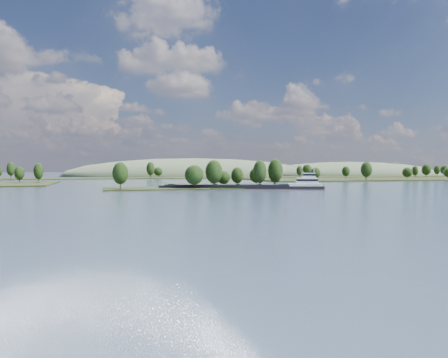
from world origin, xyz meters
name	(u,v)px	position (x,y,z in m)	size (l,w,h in m)	color
ground	(243,196)	(0.00, 120.00, 0.00)	(1800.00, 1800.00, 0.00)	#37495F
tree_island	(218,180)	(5.32, 177.99, 4.43)	(100.00, 30.58, 15.52)	black
right_bank	(426,178)	(231.21, 299.27, 1.04)	(320.00, 90.00, 15.73)	black
back_shoreline	(166,177)	(9.53, 399.76, 0.75)	(900.00, 60.00, 16.31)	black
hill_east	(351,176)	(260.00, 470.00, 0.00)	(260.00, 140.00, 36.00)	#47583D
hill_west	(195,176)	(60.00, 500.00, 0.00)	(320.00, 160.00, 44.00)	#47583D
cargo_barge	(253,186)	(20.39, 168.38, 1.36)	(78.15, 35.36, 10.76)	black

